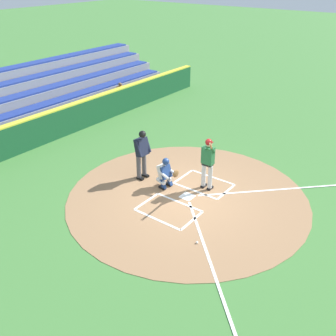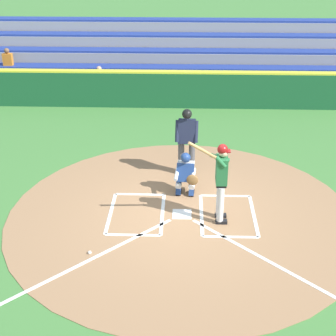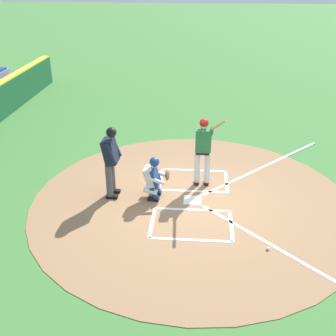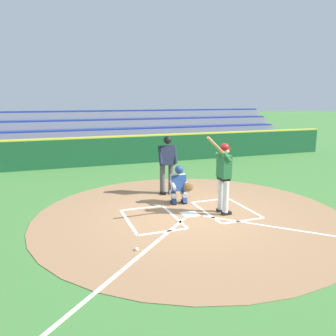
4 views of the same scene
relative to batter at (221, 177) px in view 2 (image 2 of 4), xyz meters
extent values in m
plane|color=#427A38|center=(0.83, -0.23, -1.10)|extent=(120.00, 120.00, 0.00)
cylinder|color=#99704C|center=(0.83, -0.23, -1.09)|extent=(8.00, 8.00, 0.01)
cube|color=white|center=(0.83, -0.23, -1.08)|extent=(0.44, 0.44, 0.01)
cube|color=white|center=(-0.22, -1.13, -1.08)|extent=(1.20, 0.08, 0.01)
cube|color=white|center=(-0.22, 0.67, -1.08)|extent=(1.20, 0.08, 0.01)
cube|color=white|center=(0.38, -0.23, -1.08)|extent=(0.08, 1.80, 0.01)
cube|color=white|center=(-0.82, -0.23, -1.08)|extent=(0.08, 1.80, 0.01)
cube|color=white|center=(1.88, -1.13, -1.08)|extent=(1.20, 0.08, 0.01)
cube|color=white|center=(1.88, 0.67, -1.08)|extent=(1.20, 0.08, 0.01)
cube|color=white|center=(1.28, -0.23, -1.08)|extent=(0.08, 1.80, 0.01)
cube|color=white|center=(2.48, -0.23, -1.08)|extent=(0.08, 1.80, 0.01)
cube|color=white|center=(2.93, 1.87, -1.08)|extent=(3.73, 3.73, 0.01)
cube|color=white|center=(-1.27, 1.87, -1.08)|extent=(3.73, 3.73, 0.01)
cylinder|color=silver|center=(-0.01, -0.14, -0.60)|extent=(0.15, 0.15, 0.84)
cube|color=black|center=(-0.05, -0.14, -1.05)|extent=(0.26, 0.12, 0.09)
cylinder|color=silver|center=(-0.01, 0.12, -0.60)|extent=(0.15, 0.15, 0.84)
cube|color=black|center=(-0.05, 0.12, -1.05)|extent=(0.26, 0.12, 0.09)
cube|color=black|center=(-0.01, -0.01, -0.13)|extent=(0.22, 0.34, 0.10)
cube|color=#236638|center=(-0.01, -0.01, 0.18)|extent=(0.24, 0.40, 0.60)
sphere|color=beige|center=(-0.03, -0.01, 0.59)|extent=(0.21, 0.21, 0.21)
sphere|color=maroon|center=(-0.01, -0.01, 0.66)|extent=(0.23, 0.23, 0.23)
cube|color=maroon|center=(-0.12, -0.01, 0.63)|extent=(0.11, 0.17, 0.02)
cylinder|color=#236638|center=(0.04, -0.03, 0.46)|extent=(0.43, 0.09, 0.21)
cylinder|color=#236638|center=(0.04, 0.18, 0.46)|extent=(0.27, 0.09, 0.29)
cylinder|color=#AD7F4C|center=(0.40, 0.32, 0.76)|extent=(0.68, 0.37, 0.53)
cylinder|color=#AD7F4C|center=(0.09, 0.17, 0.52)|extent=(0.10, 0.10, 0.08)
cube|color=black|center=(0.60, -1.19, -1.05)|extent=(0.15, 0.27, 0.09)
cube|color=navy|center=(0.61, -1.15, -0.90)|extent=(0.15, 0.25, 0.37)
cylinder|color=silver|center=(0.60, -1.25, -0.82)|extent=(0.19, 0.37, 0.21)
cube|color=black|center=(0.92, -1.22, -1.05)|extent=(0.15, 0.27, 0.09)
cube|color=navy|center=(0.93, -1.18, -0.90)|extent=(0.15, 0.25, 0.37)
cylinder|color=silver|center=(0.92, -1.28, -0.82)|extent=(0.19, 0.37, 0.21)
cube|color=silver|center=(0.76, -1.27, -0.48)|extent=(0.44, 0.40, 0.52)
cube|color=navy|center=(0.77, -1.16, -0.48)|extent=(0.44, 0.26, 0.46)
sphere|color=beige|center=(0.76, -1.20, -0.11)|extent=(0.21, 0.21, 0.21)
sphere|color=navy|center=(0.77, -1.18, -0.09)|extent=(0.24, 0.24, 0.24)
cylinder|color=silver|center=(0.58, -1.08, -0.50)|extent=(0.14, 0.46, 0.20)
cylinder|color=silver|center=(0.97, -1.13, -0.50)|extent=(0.14, 0.46, 0.20)
ellipsoid|color=brown|center=(0.60, -0.88, -0.53)|extent=(0.29, 0.13, 0.28)
cylinder|color=#4C4C51|center=(0.60, -2.30, -0.59)|extent=(0.16, 0.16, 0.86)
cube|color=black|center=(0.60, -2.25, -1.05)|extent=(0.15, 0.29, 0.09)
cylinder|color=#4C4C51|center=(0.88, -2.31, -0.59)|extent=(0.16, 0.16, 0.86)
cube|color=black|center=(0.88, -2.26, -1.05)|extent=(0.15, 0.29, 0.09)
cube|color=#191E33|center=(0.74, -2.27, 0.15)|extent=(0.46, 0.39, 0.66)
sphere|color=#9E7051|center=(0.75, -2.23, 0.62)|extent=(0.22, 0.22, 0.22)
sphere|color=black|center=(0.75, -2.21, 0.64)|extent=(0.25, 0.25, 0.25)
cylinder|color=#191E33|center=(0.51, -2.17, 0.18)|extent=(0.12, 0.29, 0.56)
cylinder|color=#191E33|center=(0.99, -2.20, 0.18)|extent=(0.12, 0.29, 0.56)
sphere|color=white|center=(2.69, 1.37, -1.06)|extent=(0.07, 0.07, 0.07)
cube|color=#19512D|center=(0.83, -7.73, -0.47)|extent=(22.00, 0.36, 1.25)
cube|color=yellow|center=(0.83, -7.73, 0.18)|extent=(22.00, 0.32, 0.06)
cube|color=gray|center=(0.83, -8.76, -0.87)|extent=(20.00, 0.85, 0.45)
cube|color=navy|center=(0.83, -8.76, -0.61)|extent=(19.60, 0.72, 0.08)
cube|color=gray|center=(0.83, -9.61, -0.65)|extent=(20.00, 0.85, 0.90)
cube|color=navy|center=(0.83, -9.61, -0.16)|extent=(19.60, 0.72, 0.08)
cube|color=gray|center=(0.83, -10.46, -0.42)|extent=(20.00, 0.85, 1.35)
cube|color=navy|center=(0.83, -10.46, 0.29)|extent=(19.60, 0.72, 0.08)
cube|color=gray|center=(0.83, -11.31, -0.20)|extent=(20.00, 0.85, 1.80)
cube|color=navy|center=(0.83, -11.31, 0.74)|extent=(19.60, 0.72, 0.08)
cube|color=gray|center=(0.83, -12.16, 0.03)|extent=(20.00, 0.85, 2.25)
cube|color=navy|center=(0.83, -12.16, 1.19)|extent=(19.60, 0.72, 0.08)
cube|color=#284C9E|center=(4.01, -8.71, -0.34)|extent=(0.36, 0.22, 0.46)
sphere|color=tan|center=(4.01, -8.71, 0.00)|extent=(0.20, 0.20, 0.20)
cube|color=orange|center=(7.69, -9.56, 0.11)|extent=(0.36, 0.22, 0.46)
sphere|color=brown|center=(7.69, -9.56, 0.45)|extent=(0.20, 0.20, 0.20)
camera|label=1|loc=(9.99, 5.85, 5.79)|focal=41.26mm
camera|label=2|loc=(0.80, 9.90, 5.06)|focal=54.85mm
camera|label=3|loc=(9.52, -0.18, 4.17)|focal=43.10mm
camera|label=4|loc=(4.21, 7.44, 1.88)|focal=35.90mm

